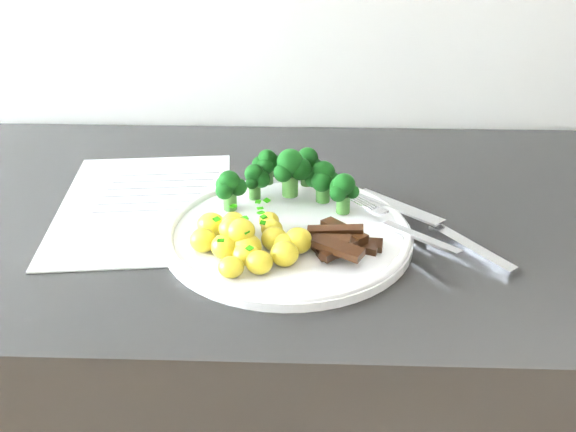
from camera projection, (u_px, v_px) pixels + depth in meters
recipe_paper at (146, 204)px, 0.81m from camera, size 0.25×0.33×0.00m
plate at (288, 232)px, 0.74m from camera, size 0.29×0.29×0.02m
broccoli at (291, 175)px, 0.79m from camera, size 0.18×0.10×0.07m
potatoes at (249, 239)px, 0.69m from camera, size 0.13×0.13×0.04m
beef_strips at (341, 242)px, 0.69m from camera, size 0.09×0.09×0.03m
fork at (405, 228)px, 0.72m from camera, size 0.12×0.14×0.02m
knife at (449, 237)px, 0.73m from camera, size 0.17×0.19×0.02m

